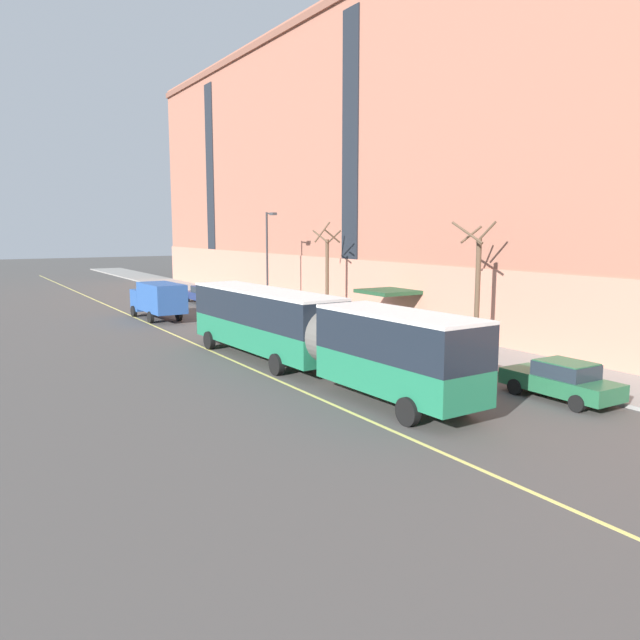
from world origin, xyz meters
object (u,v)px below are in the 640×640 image
Objects in this scene: box_truck at (158,298)px; street_tree_mid_block at (477,287)px; street_tree_far_uptown at (327,271)px; city_bus at (307,330)px; parked_car_navy_5 at (352,330)px; parked_car_navy_2 at (202,294)px; street_lamp at (268,252)px; parked_car_green_3 at (561,380)px; parked_car_black_0 at (443,353)px; parked_car_white_1 at (290,315)px.

box_truck is 24.07m from street_tree_mid_block.
street_tree_mid_block is at bearing -90.12° from street_tree_far_uptown.
parked_car_navy_5 is (6.19, 5.36, -1.30)m from city_bus.
city_bus is at bearing -139.13° from parked_car_navy_5.
parked_car_navy_2 is 0.67× the size of street_tree_mid_block.
street_tree_far_uptown is at bearing -74.16° from street_lamp.
parked_car_navy_2 is at bearing 90.25° from parked_car_green_3.
parked_car_navy_2 is 0.99× the size of parked_car_green_3.
city_bus reaches higher than parked_car_black_0.
parked_car_black_0 is 0.66× the size of street_tree_mid_block.
parked_car_navy_5 is at bearing -112.72° from street_tree_far_uptown.
parked_car_white_1 is 10.32m from box_truck.
parked_car_white_1 is 7.60m from parked_car_navy_5.
box_truck reaches higher than parked_car_black_0.
parked_car_green_3 is 9.12m from street_tree_mid_block.
parked_car_black_0 is 0.58× the size of street_lamp.
parked_car_green_3 is at bearing -89.81° from parked_car_navy_5.
street_tree_mid_block is at bearing -83.26° from parked_car_navy_2.
street_tree_far_uptown reaches higher than street_tree_mid_block.
parked_car_black_0 is 1.00× the size of parked_car_white_1.
parked_car_navy_5 is (-0.00, -7.60, 0.00)m from parked_car_white_1.
street_tree_far_uptown is (3.48, 0.72, 2.84)m from parked_car_white_1.
parked_car_navy_5 is 14.94m from street_lamp.
parked_car_green_3 is (0.17, -38.18, 0.00)m from parked_car_navy_2.
parked_car_white_1 is 4.55m from street_tree_far_uptown.
parked_car_white_1 is at bearing 90.12° from parked_car_green_3.
parked_car_green_3 is 28.91m from street_lamp.
street_tree_far_uptown is 0.90× the size of street_lamp.
parked_car_green_3 is (6.24, -8.94, -1.30)m from city_bus.
parked_car_navy_2 is 16.23m from street_tree_far_uptown.
parked_car_green_3 is 23.05m from street_tree_far_uptown.
city_bus reaches higher than parked_car_green_3.
parked_car_navy_2 is 38.18m from parked_car_green_3.
street_lamp reaches higher than parked_car_navy_5.
parked_car_navy_2 is at bearing 103.03° from street_tree_far_uptown.
parked_car_white_1 is at bearing 89.99° from parked_car_navy_5.
parked_car_white_1 is at bearing 89.58° from parked_car_black_0.
street_tree_mid_block is at bearing -5.75° from city_bus.
parked_car_green_3 is 0.69× the size of box_truck.
street_tree_far_uptown reaches higher than parked_car_navy_5.
box_truck is at bearing 172.35° from street_lamp.
city_bus is at bearing 124.89° from parked_car_green_3.
parked_car_white_1 is at bearing -49.39° from box_truck.
parked_car_navy_5 is at bearing 40.87° from city_bus.
street_lamp reaches higher than street_tree_mid_block.
street_tree_far_uptown is at bearing 77.43° from parked_car_black_0.
parked_car_white_1 is 0.66× the size of street_tree_mid_block.
street_lamp reaches higher than parked_car_white_1.
box_truck is 0.86× the size of street_lamp.
parked_car_navy_5 is 0.66× the size of street_tree_mid_block.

